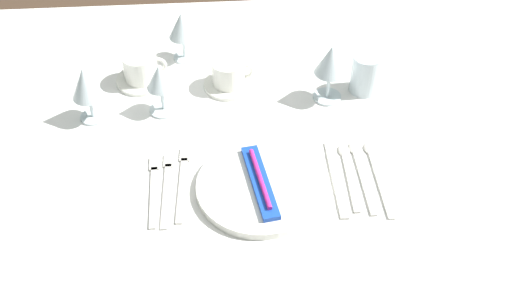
# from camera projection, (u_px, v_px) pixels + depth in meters

# --- Properties ---
(ground_plane) EXTENTS (6.00, 6.00, 0.00)m
(ground_plane) POSITION_uv_depth(u_px,v_px,m) (244.00, 288.00, 1.95)
(ground_plane) COLOR #4C3828
(dining_table) EXTENTS (1.80, 1.11, 0.74)m
(dining_table) POSITION_uv_depth(u_px,v_px,m) (241.00, 143.00, 1.49)
(dining_table) COLOR white
(dining_table) RESTS_ON ground
(dinner_plate) EXTENTS (0.27, 0.27, 0.02)m
(dinner_plate) POSITION_uv_depth(u_px,v_px,m) (260.00, 187.00, 1.26)
(dinner_plate) COLOR white
(dinner_plate) RESTS_ON dining_table
(toothbrush_package) EXTENTS (0.07, 0.21, 0.02)m
(toothbrush_package) POSITION_uv_depth(u_px,v_px,m) (260.00, 181.00, 1.25)
(toothbrush_package) COLOR blue
(toothbrush_package) RESTS_ON dinner_plate
(fork_outer) EXTENTS (0.03, 0.22, 0.00)m
(fork_outer) POSITION_uv_depth(u_px,v_px,m) (182.00, 180.00, 1.28)
(fork_outer) COLOR beige
(fork_outer) RESTS_ON dining_table
(fork_inner) EXTENTS (0.02, 0.21, 0.00)m
(fork_inner) POSITION_uv_depth(u_px,v_px,m) (167.00, 186.00, 1.27)
(fork_inner) COLOR beige
(fork_inner) RESTS_ON dining_table
(fork_salad) EXTENTS (0.02, 0.20, 0.00)m
(fork_salad) POSITION_uv_depth(u_px,v_px,m) (154.00, 188.00, 1.27)
(fork_salad) COLOR beige
(fork_salad) RESTS_ON dining_table
(dinner_knife) EXTENTS (0.02, 0.23, 0.00)m
(dinner_knife) POSITION_uv_depth(u_px,v_px,m) (336.00, 180.00, 1.29)
(dinner_knife) COLOR beige
(dinner_knife) RESTS_ON dining_table
(spoon_soup) EXTENTS (0.03, 0.20, 0.01)m
(spoon_soup) POSITION_uv_depth(u_px,v_px,m) (348.00, 168.00, 1.31)
(spoon_soup) COLOR beige
(spoon_soup) RESTS_ON dining_table
(spoon_dessert) EXTENTS (0.03, 0.22, 0.01)m
(spoon_dessert) POSITION_uv_depth(u_px,v_px,m) (360.00, 168.00, 1.31)
(spoon_dessert) COLOR beige
(spoon_dessert) RESTS_ON dining_table
(spoon_tea) EXTENTS (0.03, 0.23, 0.01)m
(spoon_tea) POSITION_uv_depth(u_px,v_px,m) (376.00, 169.00, 1.31)
(spoon_tea) COLOR beige
(spoon_tea) RESTS_ON dining_table
(saucer_left) EXTENTS (0.13, 0.13, 0.01)m
(saucer_left) POSITION_uv_depth(u_px,v_px,m) (229.00, 84.00, 1.52)
(saucer_left) COLOR white
(saucer_left) RESTS_ON dining_table
(coffee_cup_left) EXTENTS (0.11, 0.08, 0.06)m
(coffee_cup_left) POSITION_uv_depth(u_px,v_px,m) (229.00, 73.00, 1.50)
(coffee_cup_left) COLOR white
(coffee_cup_left) RESTS_ON saucer_left
(saucer_right) EXTENTS (0.13, 0.13, 0.01)m
(saucer_right) POSITION_uv_depth(u_px,v_px,m) (143.00, 80.00, 1.54)
(saucer_right) COLOR white
(saucer_right) RESTS_ON dining_table
(coffee_cup_right) EXTENTS (0.11, 0.09, 0.07)m
(coffee_cup_right) POSITION_uv_depth(u_px,v_px,m) (141.00, 67.00, 1.51)
(coffee_cup_right) COLOR white
(coffee_cup_right) RESTS_ON saucer_right
(wine_glass_centre) EXTENTS (0.07, 0.07, 0.14)m
(wine_glass_centre) POSITION_uv_depth(u_px,v_px,m) (182.00, 27.00, 1.55)
(wine_glass_centre) COLOR silver
(wine_glass_centre) RESTS_ON dining_table
(wine_glass_left) EXTENTS (0.08, 0.08, 0.15)m
(wine_glass_left) POSITION_uv_depth(u_px,v_px,m) (331.00, 62.00, 1.42)
(wine_glass_left) COLOR silver
(wine_glass_left) RESTS_ON dining_table
(wine_glass_right) EXTENTS (0.07, 0.07, 0.13)m
(wine_glass_right) POSITION_uv_depth(u_px,v_px,m) (160.00, 80.00, 1.40)
(wine_glass_right) COLOR silver
(wine_glass_right) RESTS_ON dining_table
(wine_glass_far) EXTENTS (0.07, 0.07, 0.15)m
(wine_glass_far) POSITION_uv_depth(u_px,v_px,m) (86.00, 85.00, 1.37)
(wine_glass_far) COLOR silver
(wine_glass_far) RESTS_ON dining_table
(drink_tumbler) EXTENTS (0.07, 0.07, 0.10)m
(drink_tumbler) POSITION_uv_depth(u_px,v_px,m) (365.00, 75.00, 1.49)
(drink_tumbler) COLOR silver
(drink_tumbler) RESTS_ON dining_table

